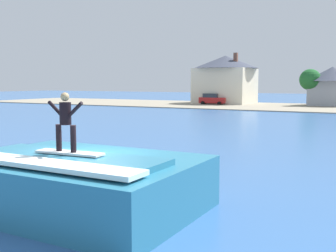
{
  "coord_description": "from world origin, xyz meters",
  "views": [
    {
      "loc": [
        7.96,
        -9.77,
        3.65
      ],
      "look_at": [
        0.13,
        4.68,
        1.92
      ],
      "focal_mm": 44.37,
      "sensor_mm": 36.0,
      "label": 1
    }
  ],
  "objects_px": {
    "car_near_shore": "(213,99)",
    "house_with_chimney": "(225,77)",
    "surfer": "(65,119)",
    "house_small_cottage": "(332,84)",
    "surfboard": "(69,153)",
    "tree_tall_bare": "(310,80)",
    "wave_crest": "(79,183)"
  },
  "relations": [
    {
      "from": "car_near_shore",
      "to": "surfer",
      "type": "bearing_deg",
      "value": -71.82
    },
    {
      "from": "surfboard",
      "to": "house_small_cottage",
      "type": "relative_size",
      "value": 0.26
    },
    {
      "from": "surfboard",
      "to": "tree_tall_bare",
      "type": "bearing_deg",
      "value": 93.28
    },
    {
      "from": "wave_crest",
      "to": "tree_tall_bare",
      "type": "height_order",
      "value": "tree_tall_bare"
    },
    {
      "from": "car_near_shore",
      "to": "house_small_cottage",
      "type": "relative_size",
      "value": 0.54
    },
    {
      "from": "surfboard",
      "to": "house_with_chimney",
      "type": "height_order",
      "value": "house_with_chimney"
    },
    {
      "from": "surfer",
      "to": "house_with_chimney",
      "type": "relative_size",
      "value": 0.15
    },
    {
      "from": "surfboard",
      "to": "car_near_shore",
      "type": "distance_m",
      "value": 56.96
    },
    {
      "from": "car_near_shore",
      "to": "surfboard",
      "type": "bearing_deg",
      "value": -71.74
    },
    {
      "from": "surfboard",
      "to": "tree_tall_bare",
      "type": "xyz_separation_m",
      "value": [
        -3.27,
        57.13,
        2.29
      ]
    },
    {
      "from": "house_small_cottage",
      "to": "tree_tall_bare",
      "type": "height_order",
      "value": "house_small_cottage"
    },
    {
      "from": "surfboard",
      "to": "surfer",
      "type": "xyz_separation_m",
      "value": [
        -0.08,
        -0.04,
        0.95
      ]
    },
    {
      "from": "house_with_chimney",
      "to": "surfboard",
      "type": "bearing_deg",
      "value": -73.44
    },
    {
      "from": "surfer",
      "to": "house_with_chimney",
      "type": "height_order",
      "value": "house_with_chimney"
    },
    {
      "from": "car_near_shore",
      "to": "house_small_cottage",
      "type": "distance_m",
      "value": 18.35
    },
    {
      "from": "wave_crest",
      "to": "tree_tall_bare",
      "type": "distance_m",
      "value": 56.99
    },
    {
      "from": "car_near_shore",
      "to": "tree_tall_bare",
      "type": "height_order",
      "value": "tree_tall_bare"
    },
    {
      "from": "wave_crest",
      "to": "car_near_shore",
      "type": "xyz_separation_m",
      "value": [
        -17.87,
        53.76,
        0.16
      ]
    },
    {
      "from": "surfer",
      "to": "tree_tall_bare",
      "type": "height_order",
      "value": "tree_tall_bare"
    },
    {
      "from": "house_with_chimney",
      "to": "house_small_cottage",
      "type": "distance_m",
      "value": 17.01
    },
    {
      "from": "car_near_shore",
      "to": "house_with_chimney",
      "type": "height_order",
      "value": "house_with_chimney"
    },
    {
      "from": "car_near_shore",
      "to": "house_with_chimney",
      "type": "bearing_deg",
      "value": 82.62
    },
    {
      "from": "surfer",
      "to": "house_with_chimney",
      "type": "distance_m",
      "value": 60.78
    },
    {
      "from": "surfboard",
      "to": "tree_tall_bare",
      "type": "distance_m",
      "value": 57.27
    },
    {
      "from": "house_with_chimney",
      "to": "house_small_cottage",
      "type": "height_order",
      "value": "house_with_chimney"
    },
    {
      "from": "surfboard",
      "to": "surfer",
      "type": "relative_size",
      "value": 1.27
    },
    {
      "from": "car_near_shore",
      "to": "wave_crest",
      "type": "bearing_deg",
      "value": -71.61
    },
    {
      "from": "surfer",
      "to": "house_small_cottage",
      "type": "bearing_deg",
      "value": 90.26
    },
    {
      "from": "tree_tall_bare",
      "to": "house_with_chimney",
      "type": "bearing_deg",
      "value": 175.56
    },
    {
      "from": "surfer",
      "to": "car_near_shore",
      "type": "xyz_separation_m",
      "value": [
        -17.77,
        54.12,
        -1.7
      ]
    },
    {
      "from": "surfboard",
      "to": "surfer",
      "type": "bearing_deg",
      "value": -151.21
    },
    {
      "from": "wave_crest",
      "to": "house_with_chimney",
      "type": "xyz_separation_m",
      "value": [
        -17.33,
        57.89,
        3.7
      ]
    }
  ]
}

